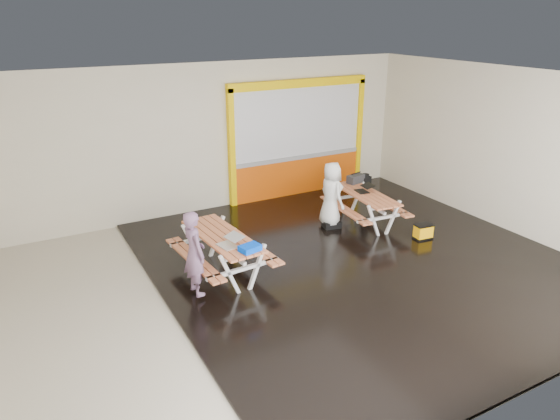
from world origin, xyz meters
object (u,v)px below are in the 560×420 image
laptop_right (364,189)px  dark_case (332,224)px  person_right (331,194)px  laptop_left (230,242)px  picnic_table_right (365,201)px  picnic_table_left (222,245)px  blue_pouch (250,248)px  fluke_bag (423,232)px  backpack (365,183)px  toolbox (356,179)px  person_left (194,253)px

laptop_right → dark_case: (-0.83, 0.01, -0.69)m
person_right → laptop_left: 3.33m
laptop_left → picnic_table_right: bearing=17.0°
picnic_table_left → blue_pouch: blue_pouch is taller
fluke_bag → picnic_table_left: bearing=172.0°
person_right → laptop_left: bearing=113.7°
picnic_table_right → fluke_bag: 1.46m
picnic_table_left → backpack: 4.55m
laptop_left → toolbox: toolbox is taller
blue_pouch → toolbox: 4.44m
backpack → fluke_bag: bearing=-90.3°
dark_case → toolbox: bearing=29.4°
laptop_right → toolbox: (0.22, 0.61, 0.05)m
laptop_right → fluke_bag: laptop_right is taller
picnic_table_right → laptop_right: 0.27m
toolbox → dark_case: (-1.05, -0.59, -0.74)m
picnic_table_right → fluke_bag: picnic_table_right is taller
toolbox → person_right: bearing=-154.2°
person_left → dark_case: bearing=-73.6°
person_left → picnic_table_left: bearing=-57.0°
person_left → blue_pouch: person_left is taller
laptop_right → backpack: size_ratio=0.93×
laptop_right → toolbox: 0.65m
picnic_table_right → backpack: (0.57, 0.76, 0.11)m
dark_case → fluke_bag: 1.97m
person_left → blue_pouch: size_ratio=4.29×
laptop_left → backpack: 4.76m
person_left → dark_case: person_left is taller
blue_pouch → dark_case: size_ratio=0.91×
laptop_right → fluke_bag: (0.52, -1.42, -0.60)m
picnic_table_left → toolbox: (4.00, 1.42, 0.24)m
picnic_table_right → backpack: 0.96m
blue_pouch → backpack: (4.14, 2.27, -0.17)m
backpack → fluke_bag: backpack is taller
laptop_right → fluke_bag: size_ratio=1.04×
laptop_right → blue_pouch: 3.97m
picnic_table_left → person_right: person_right is taller
person_right → toolbox: bearing=-65.3°
picnic_table_left → blue_pouch: bearing=-78.7°
backpack → dark_case: (-1.36, -0.62, -0.57)m
blue_pouch → backpack: 4.73m
toolbox → picnic_table_right: bearing=-109.5°
blue_pouch → toolbox: (3.83, 2.25, -0.00)m
picnic_table_left → laptop_right: 3.87m
fluke_bag → person_left: bearing=179.2°
picnic_table_left → person_left: 0.91m
picnic_table_left → picnic_table_right: picnic_table_left is taller
fluke_bag → picnic_table_right: bearing=113.5°
backpack → picnic_table_right: bearing=-126.9°
blue_pouch → fluke_bag: bearing=3.1°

